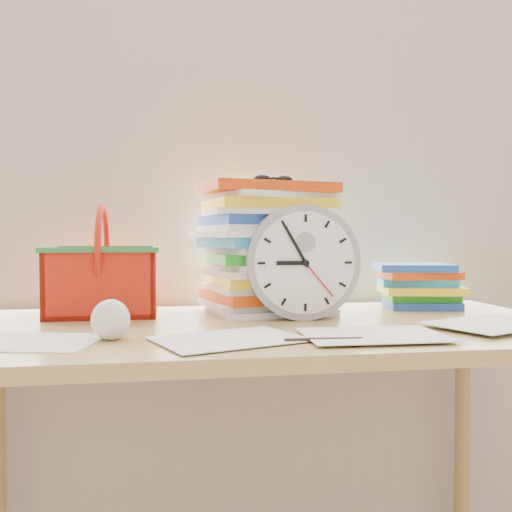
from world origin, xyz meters
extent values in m
cube|color=silver|center=(0.00, 2.00, 1.35)|extent=(4.00, 0.04, 2.70)
cube|color=beige|center=(0.00, 1.98, 1.30)|extent=(2.40, 0.01, 2.50)
cube|color=tan|center=(0.00, 1.60, 0.73)|extent=(1.40, 0.70, 0.03)
cylinder|color=tan|center=(0.65, 1.90, 0.36)|extent=(0.04, 0.04, 0.72)
cylinder|color=#929498|center=(0.10, 1.65, 0.88)|extent=(0.27, 0.05, 0.27)
sphere|color=white|center=(-0.32, 1.46, 0.79)|extent=(0.08, 0.08, 0.08)
cylinder|color=black|center=(0.07, 1.36, 0.75)|extent=(0.15, 0.02, 0.01)
camera|label=1|loc=(-0.23, 0.36, 0.95)|focal=40.00mm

